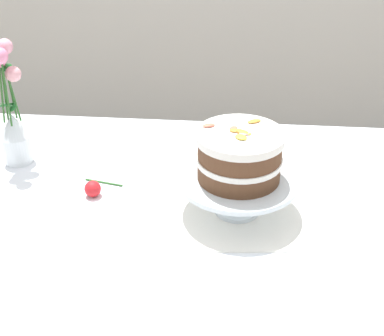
{
  "coord_description": "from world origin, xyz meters",
  "views": [
    {
      "loc": [
        0.18,
        -1.18,
        1.56
      ],
      "look_at": [
        0.07,
        0.0,
        0.86
      ],
      "focal_mm": 54.32,
      "sensor_mm": 36.0,
      "label": 1
    }
  ],
  "objects_px": {
    "cake_stand": "(238,183)",
    "flower_vase": "(12,116)",
    "fallen_rose": "(93,189)",
    "dining_table": "(162,241)",
    "layer_cake": "(239,155)"
  },
  "relations": [
    {
      "from": "dining_table",
      "to": "fallen_rose",
      "type": "xyz_separation_m",
      "value": [
        -0.18,
        0.06,
        0.11
      ]
    },
    {
      "from": "layer_cake",
      "to": "dining_table",
      "type": "bearing_deg",
      "value": -173.61
    },
    {
      "from": "flower_vase",
      "to": "fallen_rose",
      "type": "distance_m",
      "value": 0.32
    },
    {
      "from": "dining_table",
      "to": "fallen_rose",
      "type": "distance_m",
      "value": 0.22
    },
    {
      "from": "layer_cake",
      "to": "flower_vase",
      "type": "bearing_deg",
      "value": 162.54
    },
    {
      "from": "cake_stand",
      "to": "flower_vase",
      "type": "relative_size",
      "value": 0.82
    },
    {
      "from": "cake_stand",
      "to": "flower_vase",
      "type": "bearing_deg",
      "value": 162.54
    },
    {
      "from": "dining_table",
      "to": "cake_stand",
      "type": "xyz_separation_m",
      "value": [
        0.19,
        0.02,
        0.17
      ]
    },
    {
      "from": "dining_table",
      "to": "flower_vase",
      "type": "relative_size",
      "value": 3.98
    },
    {
      "from": "cake_stand",
      "to": "fallen_rose",
      "type": "bearing_deg",
      "value": 173.72
    },
    {
      "from": "layer_cake",
      "to": "fallen_rose",
      "type": "relative_size",
      "value": 1.96
    },
    {
      "from": "flower_vase",
      "to": "cake_stand",
      "type": "bearing_deg",
      "value": -17.46
    },
    {
      "from": "cake_stand",
      "to": "flower_vase",
      "type": "distance_m",
      "value": 0.65
    },
    {
      "from": "fallen_rose",
      "to": "cake_stand",
      "type": "bearing_deg",
      "value": -6.28
    },
    {
      "from": "fallen_rose",
      "to": "flower_vase",
      "type": "bearing_deg",
      "value": 148.39
    }
  ]
}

